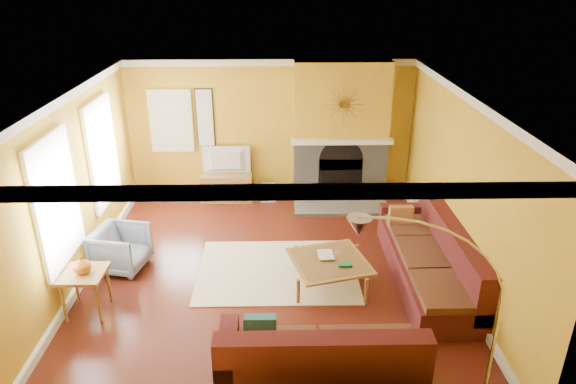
{
  "coord_description": "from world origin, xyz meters",
  "views": [
    {
      "loc": [
        0.14,
        -6.62,
        4.24
      ],
      "look_at": [
        0.29,
        0.4,
        1.16
      ],
      "focal_mm": 32.0,
      "sensor_mm": 36.0,
      "label": 1
    }
  ],
  "objects_px": {
    "armchair": "(121,249)",
    "side_table": "(87,292)",
    "media_console": "(227,187)",
    "coffee_table": "(329,272)",
    "sectional_sofa": "(351,274)",
    "arc_lamp": "(431,328)"
  },
  "relations": [
    {
      "from": "sectional_sofa",
      "to": "arc_lamp",
      "type": "height_order",
      "value": "arc_lamp"
    },
    {
      "from": "media_console",
      "to": "armchair",
      "type": "relative_size",
      "value": 1.34
    },
    {
      "from": "media_console",
      "to": "side_table",
      "type": "relative_size",
      "value": 1.62
    },
    {
      "from": "armchair",
      "to": "side_table",
      "type": "bearing_deg",
      "value": -175.94
    },
    {
      "from": "coffee_table",
      "to": "arc_lamp",
      "type": "relative_size",
      "value": 0.45
    },
    {
      "from": "sectional_sofa",
      "to": "armchair",
      "type": "height_order",
      "value": "sectional_sofa"
    },
    {
      "from": "side_table",
      "to": "sectional_sofa",
      "type": "bearing_deg",
      "value": 2.17
    },
    {
      "from": "coffee_table",
      "to": "media_console",
      "type": "bearing_deg",
      "value": 119.79
    },
    {
      "from": "armchair",
      "to": "side_table",
      "type": "height_order",
      "value": "armchair"
    },
    {
      "from": "armchair",
      "to": "arc_lamp",
      "type": "height_order",
      "value": "arc_lamp"
    },
    {
      "from": "coffee_table",
      "to": "armchair",
      "type": "bearing_deg",
      "value": 170.82
    },
    {
      "from": "sectional_sofa",
      "to": "media_console",
      "type": "relative_size",
      "value": 3.93
    },
    {
      "from": "coffee_table",
      "to": "arc_lamp",
      "type": "xyz_separation_m",
      "value": [
        0.69,
        -2.47,
        0.95
      ]
    },
    {
      "from": "media_console",
      "to": "side_table",
      "type": "bearing_deg",
      "value": -113.05
    },
    {
      "from": "sectional_sofa",
      "to": "side_table",
      "type": "bearing_deg",
      "value": -177.83
    },
    {
      "from": "sectional_sofa",
      "to": "media_console",
      "type": "xyz_separation_m",
      "value": [
        -1.98,
        3.48,
        -0.18
      ]
    },
    {
      "from": "media_console",
      "to": "arc_lamp",
      "type": "xyz_separation_m",
      "value": [
        2.43,
        -5.5,
        0.88
      ]
    },
    {
      "from": "media_console",
      "to": "side_table",
      "type": "height_order",
      "value": "side_table"
    },
    {
      "from": "armchair",
      "to": "side_table",
      "type": "xyz_separation_m",
      "value": [
        -0.15,
        -1.09,
        -0.03
      ]
    },
    {
      "from": "coffee_table",
      "to": "media_console",
      "type": "distance_m",
      "value": 3.49
    },
    {
      "from": "coffee_table",
      "to": "arc_lamp",
      "type": "height_order",
      "value": "arc_lamp"
    },
    {
      "from": "media_console",
      "to": "armchair",
      "type": "distance_m",
      "value": 2.88
    }
  ]
}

